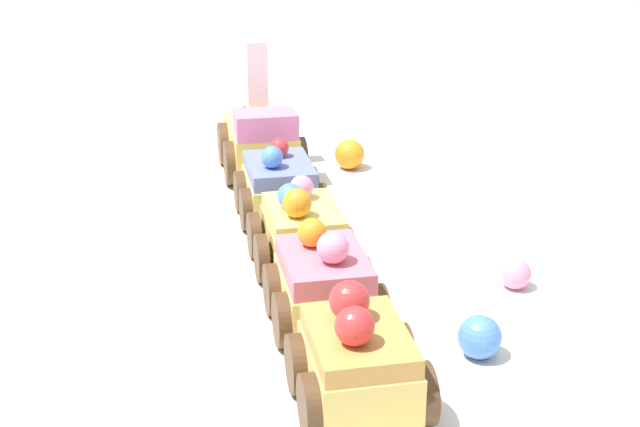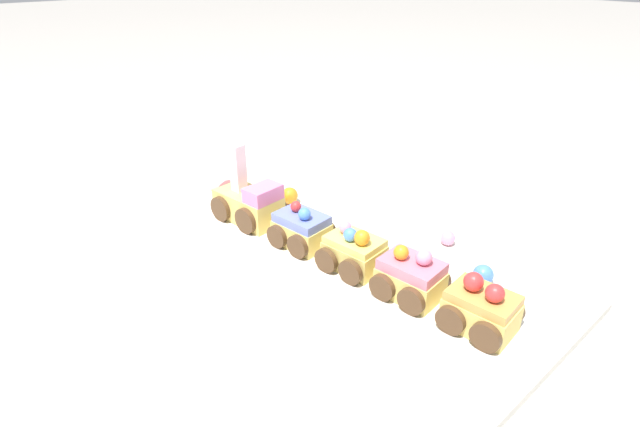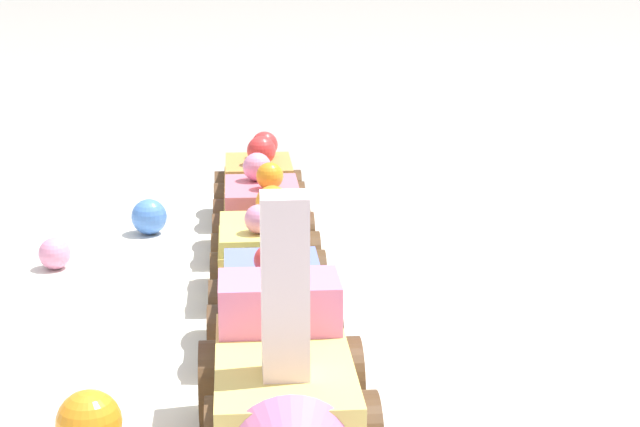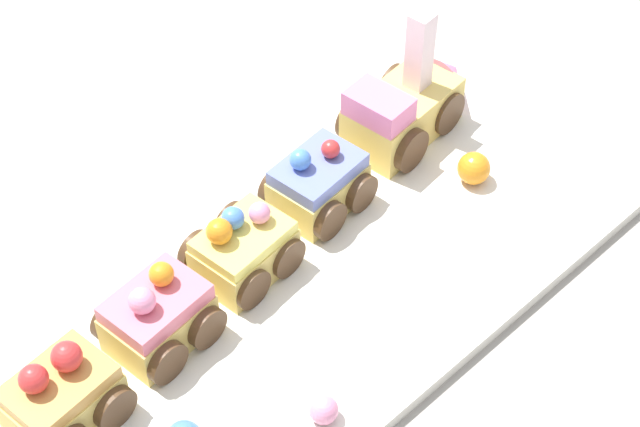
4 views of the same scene
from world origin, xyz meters
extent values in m
plane|color=gray|center=(0.00, 0.00, 0.00)|extent=(10.00, 10.00, 0.00)
cube|color=white|center=(0.00, 0.00, 0.01)|extent=(0.60, 0.35, 0.01)
cube|color=#EACC66|center=(0.17, 0.03, 0.03)|extent=(0.11, 0.07, 0.04)
cube|color=pink|center=(0.13, 0.02, 0.07)|extent=(0.04, 0.06, 0.02)
cone|color=pink|center=(0.23, 0.03, 0.04)|extent=(0.04, 0.05, 0.05)
cube|color=white|center=(0.19, 0.03, 0.07)|extent=(0.02, 0.02, 0.02)
cube|color=white|center=(0.19, 0.03, 0.08)|extent=(0.02, 0.02, 0.02)
cube|color=white|center=(0.19, 0.03, 0.10)|extent=(0.02, 0.02, 0.02)
cube|color=white|center=(0.19, 0.03, 0.12)|extent=(0.02, 0.02, 0.02)
cylinder|color=#4C331E|center=(0.20, 0.00, 0.03)|extent=(0.04, 0.01, 0.04)
cylinder|color=#4C331E|center=(0.19, 0.06, 0.03)|extent=(0.04, 0.01, 0.04)
cylinder|color=#4C331E|center=(0.14, -0.01, 0.03)|extent=(0.04, 0.01, 0.04)
cylinder|color=#4C331E|center=(0.14, 0.05, 0.03)|extent=(0.04, 0.01, 0.04)
cube|color=#EACC66|center=(0.05, 0.01, 0.03)|extent=(0.08, 0.06, 0.03)
cube|color=#6B7AC6|center=(0.05, 0.01, 0.05)|extent=(0.08, 0.06, 0.01)
sphere|color=#4C84E0|center=(0.04, 0.02, 0.07)|extent=(0.02, 0.02, 0.02)
sphere|color=red|center=(0.07, 0.01, 0.07)|extent=(0.02, 0.02, 0.02)
cylinder|color=#4C331E|center=(0.08, -0.01, 0.03)|extent=(0.03, 0.01, 0.03)
cylinder|color=#4C331E|center=(0.07, 0.04, 0.03)|extent=(0.03, 0.01, 0.03)
cylinder|color=#4C331E|center=(0.04, -0.02, 0.03)|extent=(0.03, 0.01, 0.03)
cylinder|color=#4C331E|center=(0.03, 0.04, 0.03)|extent=(0.03, 0.01, 0.03)
cube|color=#EACC66|center=(-0.04, 0.00, 0.03)|extent=(0.08, 0.06, 0.03)
cube|color=#EFE066|center=(-0.04, 0.00, 0.05)|extent=(0.08, 0.06, 0.01)
sphere|color=orange|center=(-0.05, 0.01, 0.07)|extent=(0.02, 0.02, 0.02)
sphere|color=#4C84E0|center=(-0.04, 0.01, 0.07)|extent=(0.02, 0.02, 0.02)
sphere|color=pink|center=(-0.02, 0.00, 0.07)|extent=(0.02, 0.02, 0.02)
cylinder|color=#4C331E|center=(-0.01, -0.02, 0.03)|extent=(0.03, 0.01, 0.03)
cylinder|color=#4C331E|center=(-0.02, 0.03, 0.03)|extent=(0.03, 0.01, 0.03)
cylinder|color=#4C331E|center=(-0.05, -0.03, 0.03)|extent=(0.03, 0.01, 0.03)
cylinder|color=#4C331E|center=(-0.06, 0.03, 0.03)|extent=(0.03, 0.01, 0.03)
cube|color=#EACC66|center=(-0.13, -0.01, 0.03)|extent=(0.08, 0.06, 0.03)
cube|color=#E57084|center=(-0.13, -0.01, 0.05)|extent=(0.08, 0.06, 0.01)
sphere|color=pink|center=(-0.14, -0.01, 0.07)|extent=(0.02, 0.02, 0.02)
sphere|color=orange|center=(-0.11, 0.00, 0.07)|extent=(0.02, 0.02, 0.02)
cylinder|color=#4C331E|center=(-0.10, -0.03, 0.03)|extent=(0.03, 0.01, 0.03)
cylinder|color=#4C331E|center=(-0.11, 0.03, 0.03)|extent=(0.03, 0.01, 0.03)
cylinder|color=#4C331E|center=(-0.14, -0.04, 0.03)|extent=(0.03, 0.01, 0.03)
cylinder|color=#4C331E|center=(-0.15, 0.02, 0.03)|extent=(0.03, 0.01, 0.03)
cube|color=#EACC66|center=(-0.22, -0.02, 0.03)|extent=(0.08, 0.06, 0.03)
cube|color=#CC9347|center=(-0.22, -0.02, 0.05)|extent=(0.08, 0.06, 0.01)
sphere|color=red|center=(-0.23, -0.01, 0.07)|extent=(0.02, 0.02, 0.02)
sphere|color=red|center=(-0.20, -0.01, 0.07)|extent=(0.02, 0.02, 0.02)
cylinder|color=#4C331E|center=(-0.19, -0.04, 0.03)|extent=(0.03, 0.01, 0.03)
cylinder|color=#4C331E|center=(-0.20, 0.02, 0.03)|extent=(0.03, 0.01, 0.03)
cylinder|color=#4C331E|center=(-0.23, -0.05, 0.03)|extent=(0.03, 0.01, 0.03)
cylinder|color=#4C331E|center=(-0.24, 0.01, 0.03)|extent=(0.03, 0.01, 0.03)
sphere|color=#4C84E0|center=(-0.17, -0.09, 0.03)|extent=(0.03, 0.03, 0.03)
sphere|color=pink|center=(-0.09, -0.14, 0.02)|extent=(0.02, 0.02, 0.02)
sphere|color=orange|center=(0.17, -0.06, 0.03)|extent=(0.03, 0.03, 0.03)
camera|label=1|loc=(-0.62, 0.04, 0.29)|focal=50.00mm
camera|label=2|loc=(-0.42, 0.41, 0.38)|focal=28.00mm
camera|label=3|loc=(0.58, 0.05, 0.23)|focal=60.00mm
camera|label=4|loc=(-0.37, -0.44, 0.65)|focal=60.00mm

